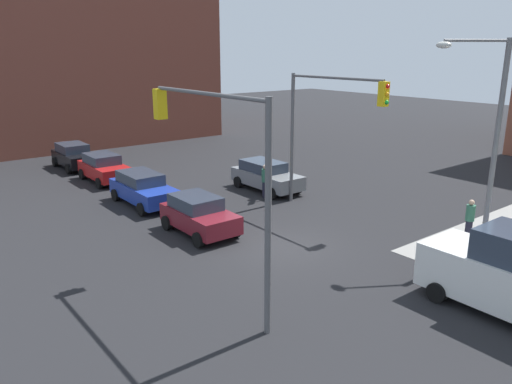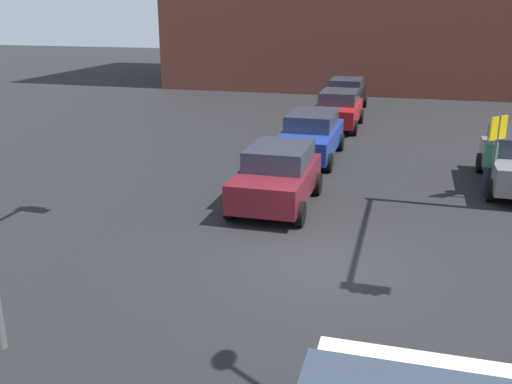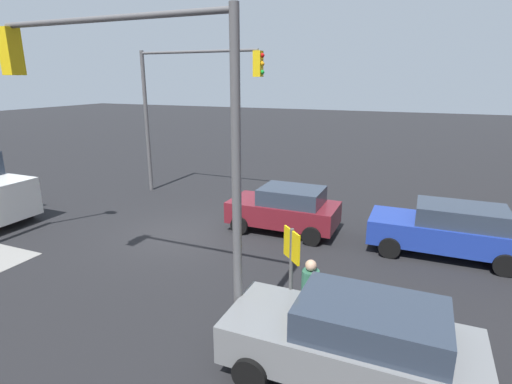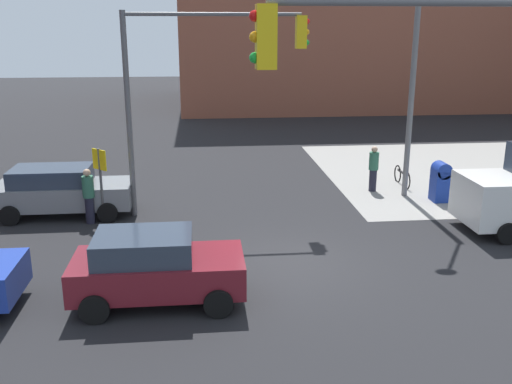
# 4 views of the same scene
# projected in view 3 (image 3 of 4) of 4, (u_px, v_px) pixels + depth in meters

# --- Properties ---
(ground_plane) EXTENTS (120.00, 120.00, 0.00)m
(ground_plane) POSITION_uv_depth(u_px,v_px,m) (178.00, 235.00, 14.01)
(ground_plane) COLOR black
(traffic_signal_nw_corner) EXTENTS (5.83, 0.36, 6.50)m
(traffic_signal_nw_corner) POSITION_uv_depth(u_px,v_px,m) (134.00, 111.00, 7.91)
(traffic_signal_nw_corner) COLOR #59595B
(traffic_signal_nw_corner) RESTS_ON ground
(traffic_signal_se_corner) EXTENTS (6.05, 0.36, 6.50)m
(traffic_signal_se_corner) POSITION_uv_depth(u_px,v_px,m) (188.00, 93.00, 17.54)
(traffic_signal_se_corner) COLOR #59595B
(traffic_signal_se_corner) RESTS_ON ground
(warning_sign_two_way) EXTENTS (0.48, 0.48, 2.40)m
(warning_sign_two_way) POSITION_uv_depth(u_px,v_px,m) (291.00, 264.00, 8.13)
(warning_sign_two_way) COLOR #4C4C4C
(warning_sign_two_way) RESTS_ON ground
(coupe_maroon) EXTENTS (3.82, 2.02, 1.62)m
(coupe_maroon) POSITION_uv_depth(u_px,v_px,m) (285.00, 208.00, 14.15)
(coupe_maroon) COLOR maroon
(coupe_maroon) RESTS_ON ground
(coupe_gray) EXTENTS (4.43, 2.02, 1.62)m
(coupe_gray) POSITION_uv_depth(u_px,v_px,m) (354.00, 340.00, 7.00)
(coupe_gray) COLOR slate
(coupe_gray) RESTS_ON ground
(hatchback_blue) EXTENTS (4.49, 2.02, 1.62)m
(hatchback_blue) POSITION_uv_depth(u_px,v_px,m) (449.00, 229.00, 12.19)
(hatchback_blue) COLOR #1E389E
(hatchback_blue) RESTS_ON ground
(pedestrian_waiting) EXTENTS (0.36, 0.36, 1.77)m
(pedestrian_waiting) POSITION_uv_depth(u_px,v_px,m) (310.00, 298.00, 8.22)
(pedestrian_waiting) COLOR #2D664C
(pedestrian_waiting) RESTS_ON ground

